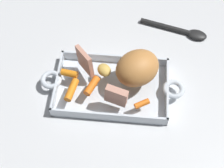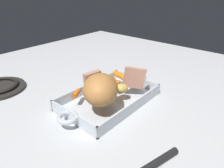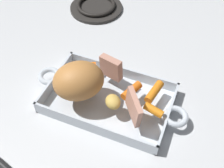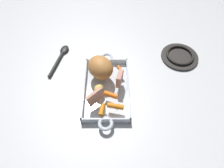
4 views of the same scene
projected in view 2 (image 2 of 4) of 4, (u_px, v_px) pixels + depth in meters
name	position (u px, v px, depth m)	size (l,w,h in m)	color
ground_plane	(109.00, 102.00, 0.73)	(1.68, 1.68, 0.00)	silver
roasting_dish	(109.00, 99.00, 0.73)	(0.43, 0.21, 0.04)	silver
pork_roast	(100.00, 89.00, 0.63)	(0.13, 0.11, 0.10)	#BC7A3D
roast_slice_thin	(93.00, 80.00, 0.72)	(0.02, 0.06, 0.06)	tan
roast_slice_thick	(134.00, 78.00, 0.73)	(0.01, 0.08, 0.08)	tan
baby_carrot_center_left	(115.00, 82.00, 0.76)	(0.02, 0.02, 0.06)	orange
baby_carrot_southeast	(134.00, 79.00, 0.79)	(0.02, 0.02, 0.05)	orange
baby_carrot_center_right	(76.00, 93.00, 0.69)	(0.02, 0.02, 0.04)	orange
baby_carrot_northeast	(120.00, 76.00, 0.81)	(0.02, 0.02, 0.07)	orange
potato_golden_small	(121.00, 88.00, 0.71)	(0.05, 0.04, 0.03)	gold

